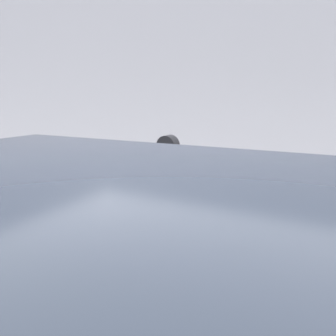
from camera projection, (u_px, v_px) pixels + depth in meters
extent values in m
cube|color=#ADAAA3|center=(243.00, 273.00, 3.93)|extent=(24.00, 2.80, 0.12)
cube|color=gray|center=(287.00, 55.00, 5.08)|extent=(24.00, 0.30, 5.53)
cylinder|color=slate|center=(168.00, 243.00, 3.28)|extent=(0.07, 0.07, 1.15)
cube|color=black|center=(168.00, 170.00, 3.12)|extent=(0.19, 0.14, 0.37)
cube|color=gray|center=(164.00, 169.00, 3.05)|extent=(0.10, 0.01, 0.13)
cylinder|color=black|center=(168.00, 145.00, 3.07)|extent=(0.19, 0.11, 0.19)
cylinder|color=black|center=(87.00, 311.00, 2.85)|extent=(0.62, 0.24, 0.61)
cube|color=black|center=(231.00, 288.00, 1.17)|extent=(3.90, 1.85, 0.74)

